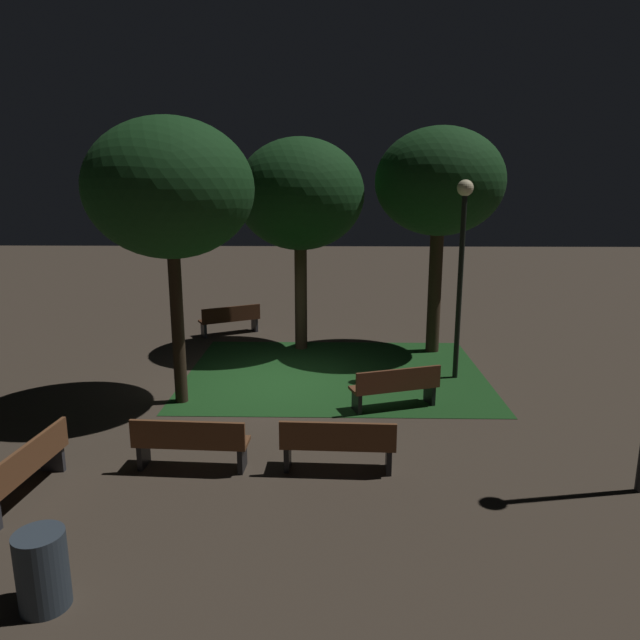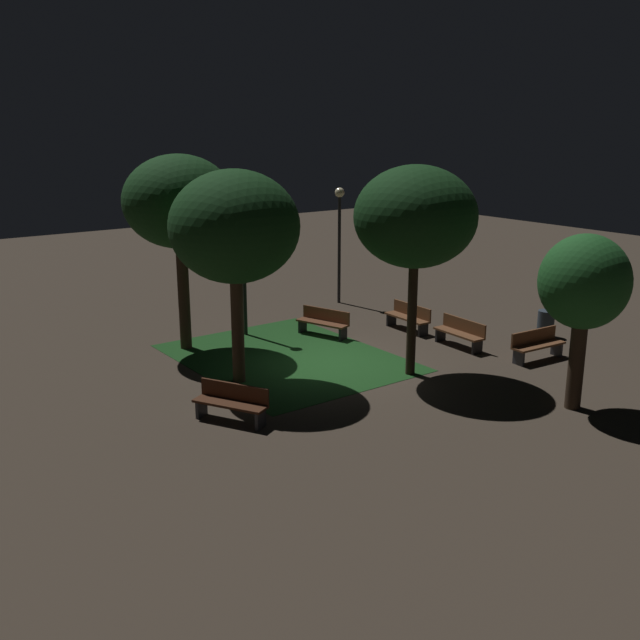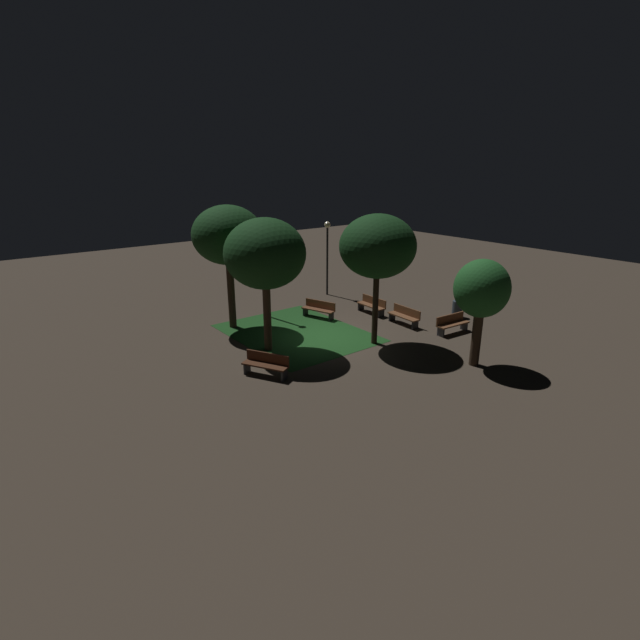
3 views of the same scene
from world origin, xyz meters
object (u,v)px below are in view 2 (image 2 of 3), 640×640
(tree_left_canopy, at_px, (235,228))
(tree_right_canopy, at_px, (179,203))
(bench_front_left, at_px, (409,316))
(tree_lawn_side, at_px, (415,218))
(bench_path_side, at_px, (324,321))
(bench_front_right, at_px, (232,401))
(bench_lawn_edge, at_px, (460,332))
(tree_back_right, at_px, (584,284))
(trash_bin, at_px, (546,324))
(bench_near_trees, at_px, (537,344))
(lamp_post_plaza_west, at_px, (243,241))
(lamp_post_plaza_east, at_px, (339,225))

(tree_left_canopy, bearing_deg, tree_right_canopy, -3.24)
(bench_front_left, relative_size, tree_lawn_side, 0.32)
(bench_path_side, relative_size, bench_front_right, 1.03)
(bench_lawn_edge, height_order, tree_left_canopy, tree_left_canopy)
(bench_lawn_edge, relative_size, tree_right_canopy, 0.31)
(tree_back_right, distance_m, trash_bin, 6.72)
(bench_front_left, bearing_deg, tree_lawn_side, 137.46)
(bench_lawn_edge, relative_size, tree_lawn_side, 0.32)
(bench_front_left, xyz_separation_m, bench_front_right, (-3.16, 8.54, 0.00))
(tree_lawn_side, bearing_deg, tree_back_right, -160.16)
(bench_near_trees, height_order, lamp_post_plaza_west, lamp_post_plaza_west)
(lamp_post_plaza_east, bearing_deg, bench_near_trees, -177.63)
(tree_lawn_side, distance_m, lamp_post_plaza_east, 8.51)
(trash_bin, bearing_deg, tree_left_canopy, 77.71)
(tree_back_right, bearing_deg, bench_front_left, -11.25)
(bench_near_trees, bearing_deg, tree_right_canopy, 47.47)
(trash_bin, bearing_deg, bench_front_right, 90.02)
(tree_left_canopy, distance_m, trash_bin, 11.01)
(bench_path_side, bearing_deg, tree_left_canopy, 115.79)
(bench_front_left, bearing_deg, lamp_post_plaza_east, -6.52)
(bench_path_side, xyz_separation_m, lamp_post_plaza_west, (1.60, 1.98, 2.59))
(bench_front_left, relative_size, bench_near_trees, 0.99)
(tree_lawn_side, height_order, tree_left_canopy, tree_lawn_side)
(bench_lawn_edge, distance_m, tree_right_canopy, 9.33)
(bench_lawn_edge, height_order, trash_bin, bench_lawn_edge)
(tree_lawn_side, height_order, trash_bin, tree_lawn_side)
(tree_right_canopy, bearing_deg, bench_front_right, 163.81)
(tree_right_canopy, bearing_deg, lamp_post_plaza_west, -85.68)
(bench_front_right, bearing_deg, lamp_post_plaza_east, -49.94)
(bench_near_trees, height_order, tree_back_right, tree_back_right)
(tree_back_right, bearing_deg, trash_bin, -47.14)
(tree_left_canopy, bearing_deg, bench_near_trees, -113.99)
(bench_path_side, xyz_separation_m, tree_left_canopy, (-2.13, 4.41, 3.65))
(bench_lawn_edge, xyz_separation_m, tree_back_right, (-5.05, 1.46, 2.59))
(bench_front_left, distance_m, lamp_post_plaza_west, 5.99)
(tree_left_canopy, relative_size, lamp_post_plaza_east, 1.28)
(lamp_post_plaza_east, bearing_deg, bench_path_side, 135.91)
(tree_left_canopy, relative_size, lamp_post_plaza_west, 1.24)
(tree_left_canopy, xyz_separation_m, lamp_post_plaza_east, (5.39, -7.57, -1.14))
(bench_front_left, xyz_separation_m, bench_near_trees, (-4.48, -0.88, 0.00))
(tree_back_right, bearing_deg, tree_left_canopy, 41.11)
(bench_near_trees, bearing_deg, bench_front_left, 11.07)
(tree_back_right, relative_size, lamp_post_plaza_east, 0.97)
(tree_left_canopy, height_order, trash_bin, tree_left_canopy)
(bench_front_left, bearing_deg, tree_right_canopy, 69.14)
(bench_lawn_edge, height_order, bench_front_left, same)
(lamp_post_plaza_west, bearing_deg, tree_back_right, -162.65)
(bench_lawn_edge, bearing_deg, tree_left_canopy, 79.07)
(tree_back_right, height_order, lamp_post_plaza_west, lamp_post_plaza_west)
(tree_back_right, bearing_deg, bench_path_side, 7.91)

